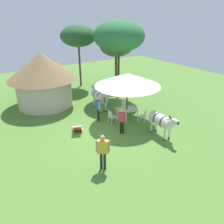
% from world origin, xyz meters
% --- Properties ---
extents(ground_plane, '(36.00, 36.00, 0.00)m').
position_xyz_m(ground_plane, '(0.00, 0.00, 0.00)').
color(ground_plane, '#558234').
extents(thatched_hut, '(5.02, 5.02, 3.96)m').
position_xyz_m(thatched_hut, '(-1.50, 5.96, 2.20)').
color(thatched_hut, beige).
rests_on(thatched_hut, ground_plane).
extents(shade_umbrella, '(4.15, 4.15, 3.13)m').
position_xyz_m(shade_umbrella, '(2.14, 0.53, 2.73)').
color(shade_umbrella, brown).
rests_on(shade_umbrella, ground_plane).
extents(patio_dining_table, '(1.52, 1.26, 0.74)m').
position_xyz_m(patio_dining_table, '(2.14, 0.53, 0.66)').
color(patio_dining_table, silver).
rests_on(patio_dining_table, ground_plane).
extents(patio_chair_west_end, '(0.43, 0.45, 0.90)m').
position_xyz_m(patio_chair_west_end, '(0.95, 0.56, 0.52)').
color(patio_chair_west_end, silver).
rests_on(patio_chair_west_end, ground_plane).
extents(patio_chair_near_hut, '(0.59, 0.58, 0.90)m').
position_xyz_m(patio_chair_near_hut, '(2.72, -0.51, 0.52)').
color(patio_chair_near_hut, silver).
rests_on(patio_chair_near_hut, ground_plane).
extents(patio_chair_east_end, '(0.59, 0.58, 0.90)m').
position_xyz_m(patio_chair_east_end, '(2.74, 1.57, 0.52)').
color(patio_chair_east_end, silver).
rests_on(patio_chair_east_end, ground_plane).
extents(guest_beside_umbrella, '(0.30, 0.59, 1.68)m').
position_xyz_m(guest_beside_umbrella, '(0.47, 1.39, 1.01)').
color(guest_beside_umbrella, black).
rests_on(guest_beside_umbrella, ground_plane).
extents(guest_behind_table, '(0.39, 0.49, 1.56)m').
position_xyz_m(guest_behind_table, '(0.77, -0.83, 0.94)').
color(guest_behind_table, black).
rests_on(guest_behind_table, ground_plane).
extents(standing_watcher, '(0.52, 0.46, 1.76)m').
position_xyz_m(standing_watcher, '(-1.85, -3.01, 1.06)').
color(standing_watcher, '#232225').
rests_on(standing_watcher, ground_plane).
extents(striped_lounge_chair, '(0.79, 0.96, 0.58)m').
position_xyz_m(striped_lounge_chair, '(-1.33, 0.79, 0.25)').
color(striped_lounge_chair, '#CF4A3A').
rests_on(striped_lounge_chair, ground_plane).
extents(zebra_nearest_camera, '(0.87, 2.26, 1.56)m').
position_xyz_m(zebra_nearest_camera, '(1.53, 3.04, 1.02)').
color(zebra_nearest_camera, silver).
rests_on(zebra_nearest_camera, ground_plane).
extents(zebra_by_umbrella, '(0.68, 2.12, 1.49)m').
position_xyz_m(zebra_by_umbrella, '(2.49, -2.26, 0.95)').
color(zebra_by_umbrella, silver).
rests_on(zebra_by_umbrella, ground_plane).
extents(acacia_tree_far_lawn, '(3.15, 3.15, 5.52)m').
position_xyz_m(acacia_tree_far_lawn, '(2.90, 8.89, 4.56)').
color(acacia_tree_far_lawn, '#543232').
rests_on(acacia_tree_far_lawn, ground_plane).
extents(acacia_tree_right_background, '(3.95, 3.95, 6.04)m').
position_xyz_m(acacia_tree_right_background, '(4.25, 4.52, 4.84)').
color(acacia_tree_right_background, '#403E25').
rests_on(acacia_tree_right_background, ground_plane).
extents(acacia_tree_behind_hut, '(3.03, 3.03, 4.51)m').
position_xyz_m(acacia_tree_behind_hut, '(5.99, 7.41, 3.58)').
color(acacia_tree_behind_hut, brown).
rests_on(acacia_tree_behind_hut, ground_plane).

